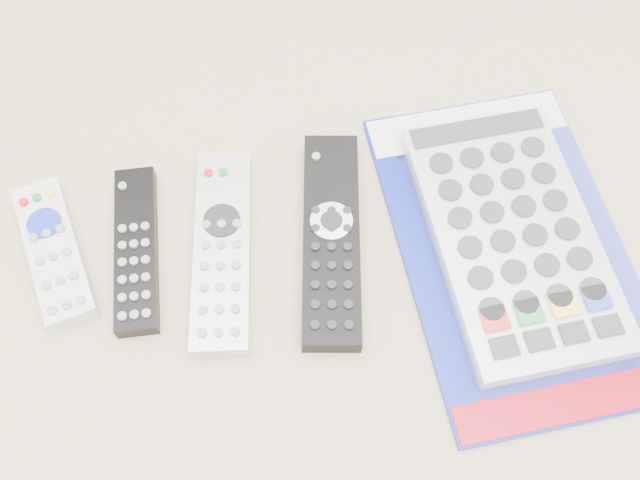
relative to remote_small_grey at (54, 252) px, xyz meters
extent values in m
plane|color=tan|center=(0.22, -0.05, -0.01)|extent=(5.00, 5.00, 0.00)
cube|color=silver|center=(0.00, 0.00, 0.00)|extent=(0.08, 0.17, 0.02)
cylinder|color=#172CB2|center=(-0.01, 0.03, 0.01)|extent=(0.04, 0.04, 0.00)
cube|color=black|center=(0.08, -0.01, 0.00)|extent=(0.05, 0.18, 0.02)
cube|color=#B8B7BC|center=(0.16, -0.03, 0.00)|extent=(0.09, 0.22, 0.02)
cylinder|color=black|center=(0.17, 0.00, 0.01)|extent=(0.04, 0.04, 0.00)
cube|color=black|center=(0.27, -0.04, 0.00)|extent=(0.10, 0.24, 0.02)
cylinder|color=silver|center=(0.28, -0.03, 0.01)|extent=(0.05, 0.05, 0.00)
cube|color=#0D1D96|center=(0.45, -0.08, -0.01)|extent=(0.22, 0.37, 0.01)
cube|color=silver|center=(0.45, 0.07, 0.00)|extent=(0.22, 0.05, 0.00)
cube|color=maroon|center=(0.45, -0.24, 0.00)|extent=(0.22, 0.04, 0.00)
cube|color=#B8B7BC|center=(0.45, -0.07, 0.01)|extent=(0.16, 0.28, 0.02)
cube|color=white|center=(0.45, -0.07, 0.02)|extent=(0.17, 0.30, 0.04)
camera|label=1|loc=(0.20, -0.36, 0.63)|focal=40.00mm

